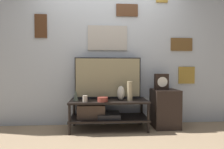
# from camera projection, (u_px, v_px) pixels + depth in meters

# --- Properties ---
(ground_plane) EXTENTS (12.00, 12.00, 0.00)m
(ground_plane) POSITION_uv_depth(u_px,v_px,m) (110.00, 136.00, 2.61)
(ground_plane) COLOR #997F60
(wall_back) EXTENTS (6.40, 0.08, 2.70)m
(wall_back) POSITION_uv_depth(u_px,v_px,m) (108.00, 49.00, 3.15)
(wall_back) COLOR #B2BCC6
(wall_back) RESTS_ON ground_plane
(media_console) EXTENTS (1.27, 0.50, 0.49)m
(media_console) POSITION_uv_depth(u_px,v_px,m) (103.00, 111.00, 2.88)
(media_console) COLOR black
(media_console) RESTS_ON ground_plane
(television) EXTENTS (1.12, 0.05, 0.71)m
(television) POSITION_uv_depth(u_px,v_px,m) (108.00, 78.00, 2.98)
(television) COLOR black
(television) RESTS_ON media_console
(vase_urn_stoneware) EXTENTS (0.13, 0.12, 0.23)m
(vase_urn_stoneware) POSITION_uv_depth(u_px,v_px,m) (121.00, 93.00, 2.84)
(vase_urn_stoneware) COLOR beige
(vase_urn_stoneware) RESTS_ON media_console
(vase_wide_bowl) EXTENTS (0.16, 0.16, 0.07)m
(vase_wide_bowl) POSITION_uv_depth(u_px,v_px,m) (103.00, 99.00, 2.72)
(vase_wide_bowl) COLOR brown
(vase_wide_bowl) RESTS_ON media_console
(vase_slim_bronze) EXTENTS (0.09, 0.09, 0.18)m
(vase_slim_bronze) POSITION_uv_depth(u_px,v_px,m) (76.00, 95.00, 2.80)
(vase_slim_bronze) COLOR #4C5647
(vase_slim_bronze) RESTS_ON media_console
(vase_tall_ceramic) EXTENTS (0.09, 0.09, 0.31)m
(vase_tall_ceramic) POSITION_uv_depth(u_px,v_px,m) (130.00, 91.00, 2.79)
(vase_tall_ceramic) COLOR tan
(vase_tall_ceramic) RESTS_ON media_console
(candle_jar) EXTENTS (0.08, 0.08, 0.10)m
(candle_jar) POSITION_uv_depth(u_px,v_px,m) (85.00, 99.00, 2.70)
(candle_jar) COLOR #C1B29E
(candle_jar) RESTS_ON media_console
(side_table) EXTENTS (0.42, 0.41, 0.64)m
(side_table) POSITION_uv_depth(u_px,v_px,m) (165.00, 108.00, 2.99)
(side_table) COLOR black
(side_table) RESTS_ON ground_plane
(mantel_clock) EXTENTS (0.23, 0.11, 0.27)m
(mantel_clock) POSITION_uv_depth(u_px,v_px,m) (161.00, 82.00, 2.98)
(mantel_clock) COLOR black
(mantel_clock) RESTS_ON side_table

